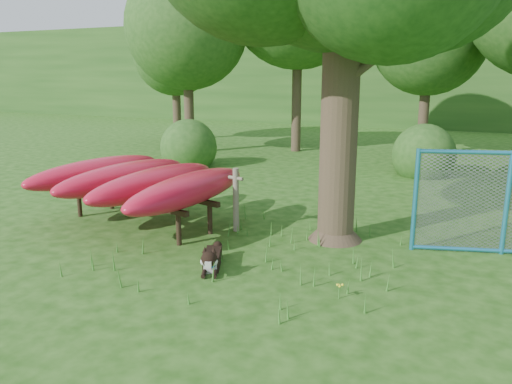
% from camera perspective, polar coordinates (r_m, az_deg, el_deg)
% --- Properties ---
extents(ground, '(80.00, 80.00, 0.00)m').
position_cam_1_polar(ground, '(7.49, -5.25, -9.27)').
color(ground, '#1B480E').
rests_on(ground, ground).
extents(wooden_post, '(0.33, 0.13, 1.20)m').
position_cam_1_polar(wooden_post, '(9.23, -2.31, -0.71)').
color(wooden_post, '#6B6050').
rests_on(wooden_post, ground).
extents(kayak_rack, '(3.77, 4.05, 1.17)m').
position_cam_1_polar(kayak_rack, '(9.82, -13.21, 1.35)').
color(kayak_rack, black).
rests_on(kayak_rack, ground).
extents(husky_dog, '(0.56, 0.99, 0.46)m').
position_cam_1_polar(husky_dog, '(7.58, -5.11, -7.66)').
color(husky_dog, black).
rests_on(husky_dog, ground).
extents(fence_section, '(2.83, 0.86, 2.84)m').
position_cam_1_polar(fence_section, '(8.93, 26.75, -1.16)').
color(fence_section, teal).
rests_on(fence_section, ground).
extents(wildflower_clump, '(0.10, 0.10, 0.21)m').
position_cam_1_polar(wildflower_clump, '(6.70, 9.51, -10.60)').
color(wildflower_clump, '#3D7F29').
rests_on(wildflower_clump, ground).
extents(bg_tree_a, '(4.40, 4.40, 6.70)m').
position_cam_1_polar(bg_tree_a, '(18.91, -7.95, 18.06)').
color(bg_tree_a, '#3A2C1F').
rests_on(bg_tree_a, ground).
extents(bg_tree_c, '(4.00, 4.00, 6.12)m').
position_cam_1_polar(bg_tree_c, '(19.14, 19.20, 16.29)').
color(bg_tree_c, '#3A2C1F').
rests_on(bg_tree_c, ground).
extents(bg_tree_f, '(3.60, 3.60, 5.55)m').
position_cam_1_polar(bg_tree_f, '(22.73, -9.26, 15.29)').
color(bg_tree_f, '#3A2C1F').
rests_on(bg_tree_f, ground).
extents(shrub_left, '(1.80, 1.80, 1.80)m').
position_cam_1_polar(shrub_left, '(16.18, -7.63, 2.95)').
color(shrub_left, '#224D19').
rests_on(shrub_left, ground).
extents(shrub_mid, '(1.80, 1.80, 1.80)m').
position_cam_1_polar(shrub_mid, '(15.34, 18.45, 1.82)').
color(shrub_mid, '#224D19').
rests_on(shrub_mid, ground).
extents(wooded_hillside, '(80.00, 12.00, 6.00)m').
position_cam_1_polar(wooded_hillside, '(34.17, 19.00, 12.79)').
color(wooded_hillside, '#224D19').
rests_on(wooded_hillside, ground).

